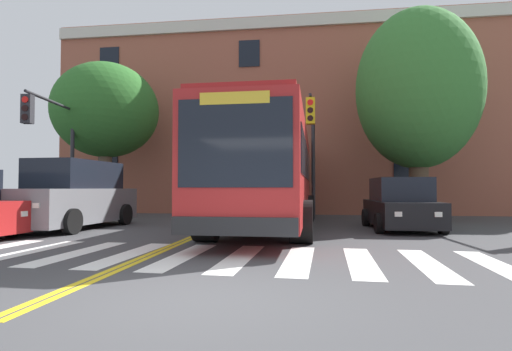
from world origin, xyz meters
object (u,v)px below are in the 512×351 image
Objects in this scene: car_black_far_lane at (400,206)px; traffic_light_overhead at (312,136)px; car_navy_behind_bus at (271,197)px; city_bus at (270,172)px; street_tree_curbside_small at (106,111)px; car_grey_near_lane at (75,196)px; traffic_light_far_corner at (55,134)px; street_tree_curbside_large at (418,90)px.

car_black_far_lane is 4.96m from traffic_light_overhead.
car_navy_behind_bus is 7.49m from traffic_light_overhead.
street_tree_curbside_small is at bearing 154.44° from city_bus.
city_bus is 4.43m from car_black_far_lane.
traffic_light_overhead is (1.46, 2.96, 1.59)m from city_bus.
car_grey_near_lane is 0.98× the size of traffic_light_far_corner.
traffic_light_far_corner is at bearing -96.72° from street_tree_curbside_small.
city_bus is 2.37× the size of car_grey_near_lane.
traffic_light_far_corner reaches higher than city_bus.
car_navy_behind_bus reaches higher than car_black_far_lane.
car_grey_near_lane is 1.33× the size of car_black_far_lane.
city_bus reaches higher than car_black_far_lane.
traffic_light_overhead is (-2.82, 3.03, 2.73)m from car_black_far_lane.
street_tree_curbside_large reaches higher than car_grey_near_lane.
traffic_light_overhead reaches higher than city_bus.
traffic_light_far_corner is 14.49m from street_tree_curbside_large.
car_grey_near_lane is 0.98× the size of traffic_light_overhead.
street_tree_curbside_small reaches higher than traffic_light_overhead.
traffic_light_far_corner is (-8.46, 0.67, 1.53)m from city_bus.
street_tree_curbside_small is (-12.36, 3.94, 4.19)m from car_black_far_lane.
street_tree_curbside_large reaches higher than car_black_far_lane.
car_navy_behind_bus is (5.57, 10.69, -0.23)m from car_grey_near_lane.
car_navy_behind_bus is at bearing 118.10° from car_black_far_lane.
street_tree_curbside_small reaches higher than car_black_far_lane.
city_bus is at bearing -25.56° from street_tree_curbside_small.
car_navy_behind_bus is 10.21m from street_tree_curbside_large.
city_bus is 2.33× the size of traffic_light_overhead.
car_black_far_lane is at bearing -17.68° from street_tree_curbside_small.
street_tree_curbside_small is at bearing 174.55° from traffic_light_overhead.
car_grey_near_lane is 10.77m from car_black_far_lane.
street_tree_curbside_large is (4.24, 0.19, 1.82)m from traffic_light_overhead.
traffic_light_overhead is at bearing 12.97° from traffic_light_far_corner.
car_navy_behind_bus is at bearing 49.47° from traffic_light_far_corner.
car_grey_near_lane is 1.11× the size of car_navy_behind_bus.
street_tree_curbside_large is (12.13, 4.29, 4.26)m from car_grey_near_lane.
traffic_light_overhead is (2.32, -6.60, 2.67)m from car_navy_behind_bus.
city_bus is 3.14× the size of car_black_far_lane.
city_bus is at bearing -116.25° from traffic_light_overhead.
street_tree_curbside_small reaches higher than car_navy_behind_bus.
traffic_light_overhead is at bearing -5.45° from street_tree_curbside_small.
car_navy_behind_bus is at bearing 62.49° from car_grey_near_lane.
car_grey_near_lane is 0.60× the size of street_tree_curbside_large.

